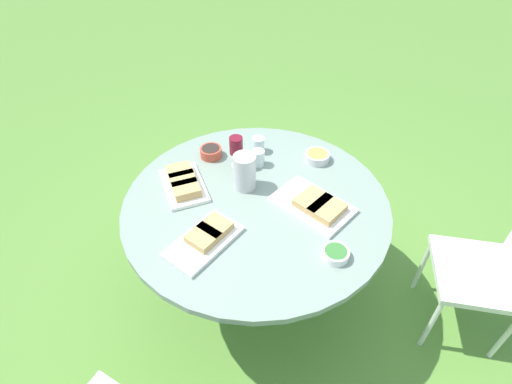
{
  "coord_description": "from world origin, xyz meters",
  "views": [
    {
      "loc": [
        -0.59,
        1.35,
        2.15
      ],
      "look_at": [
        0.0,
        0.0,
        0.82
      ],
      "focal_mm": 28.0,
      "sensor_mm": 36.0,
      "label": 1
    }
  ],
  "objects": [
    {
      "name": "bowl_olives",
      "position": [
        0.39,
        -0.24,
        0.8
      ],
      "size": [
        0.12,
        0.12,
        0.06
      ],
      "color": "#B74733",
      "rests_on": "dining_table"
    },
    {
      "name": "bowl_salad",
      "position": [
        -0.46,
        0.19,
        0.79
      ],
      "size": [
        0.12,
        0.12,
        0.04
      ],
      "color": "white",
      "rests_on": "dining_table"
    },
    {
      "name": "ground_plane",
      "position": [
        0.0,
        0.0,
        0.0
      ],
      "size": [
        40.0,
        40.0,
        0.0
      ],
      "primitive_type": "plane",
      "color": "#5B8C38"
    },
    {
      "name": "chair_near_right",
      "position": [
        -1.21,
        -0.28,
        0.52
      ],
      "size": [
        0.51,
        0.52,
        0.89
      ],
      "color": "silver",
      "rests_on": "ground_plane"
    },
    {
      "name": "platter_sandwich_side",
      "position": [
        0.39,
        0.05,
        0.79
      ],
      "size": [
        0.37,
        0.38,
        0.07
      ],
      "color": "white",
      "rests_on": "dining_table"
    },
    {
      "name": "wine_glass",
      "position": [
        0.21,
        -0.22,
        0.9
      ],
      "size": [
        0.07,
        0.07,
        0.19
      ],
      "color": "silver",
      "rests_on": "dining_table"
    },
    {
      "name": "bowl_fries",
      "position": [
        -0.18,
        -0.45,
        0.79
      ],
      "size": [
        0.14,
        0.14,
        0.05
      ],
      "color": "silver",
      "rests_on": "dining_table"
    },
    {
      "name": "platter_charcuterie",
      "position": [
        0.1,
        0.33,
        0.79
      ],
      "size": [
        0.27,
        0.39,
        0.06
      ],
      "color": "white",
      "rests_on": "dining_table"
    },
    {
      "name": "dining_table",
      "position": [
        0.0,
        0.0,
        0.67
      ],
      "size": [
        1.35,
        1.35,
        0.76
      ],
      "color": "#4C4C51",
      "rests_on": "ground_plane"
    },
    {
      "name": "water_pitcher",
      "position": [
        0.1,
        -0.08,
        0.86
      ],
      "size": [
        0.13,
        0.12,
        0.2
      ],
      "color": "silver",
      "rests_on": "dining_table"
    },
    {
      "name": "cup_water_near",
      "position": [
        0.16,
        -0.4,
        0.81
      ],
      "size": [
        0.07,
        0.07,
        0.09
      ],
      "color": "silver",
      "rests_on": "dining_table"
    },
    {
      "name": "platter_bread_main",
      "position": [
        -0.29,
        -0.07,
        0.79
      ],
      "size": [
        0.45,
        0.36,
        0.06
      ],
      "color": "white",
      "rests_on": "dining_table"
    },
    {
      "name": "cup_water_far",
      "position": [
        0.11,
        -0.28,
        0.81
      ],
      "size": [
        0.07,
        0.07,
        0.09
      ],
      "color": "silver",
      "rests_on": "dining_table"
    }
  ]
}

